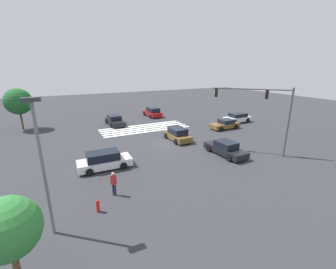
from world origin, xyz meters
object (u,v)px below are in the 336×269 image
Objects in this scene: pedestrian at (114,182)px; tree_corner_c at (18,102)px; car_6 at (177,134)px; car_5 at (225,148)px; fire_hydrant at (98,206)px; car_4 at (237,118)px; street_light_pole_a at (41,157)px; traffic_signal_mast at (265,107)px; car_0 at (115,120)px; car_1 at (104,160)px; car_3 at (152,112)px; car_2 at (225,124)px; tree_corner_b at (7,229)px.

pedestrian is 0.30× the size of tree_corner_c.
pedestrian is (9.89, 8.87, 0.25)m from car_6.
pedestrian is (12.09, 2.58, 0.34)m from car_5.
car_6 is 15.27m from fire_hydrant.
street_light_pole_a is at bearing 26.94° from car_4.
car_4 is at bearing 161.53° from tree_corner_c.
tree_corner_c is (23.11, -21.92, -0.92)m from traffic_signal_mast.
car_0 is 1.08× the size of car_4.
car_1 is 4.79m from pedestrian.
car_1 is at bearing 113.58° from tree_corner_c.
traffic_signal_mast reaches higher than tree_corner_c.
car_3 reaches higher than car_5.
traffic_signal_mast reaches higher than car_1.
tree_corner_b is (23.80, 15.89, 2.33)m from car_2.
tree_corner_c is at bearing -20.66° from car_4.
traffic_signal_mast is 10.95m from car_2.
pedestrian reaches higher than car_1.
traffic_signal_mast is 1.39× the size of car_0.
car_5 reaches higher than fire_hydrant.
car_2 is at bearing -150.31° from street_light_pole_a.
pedestrian is 24.47m from tree_corner_c.
car_5 is at bearing 134.09° from tree_corner_c.
car_1 is at bearing 42.14° from pedestrian.
tree_corner_c is at bearing -84.71° from tree_corner_b.
fire_hydrant is (-2.49, -0.84, -4.06)m from street_light_pole_a.
car_0 is 1.00× the size of car_5.
tree_corner_b reaches higher than car_1.
car_5 reaches higher than car_2.
street_light_pole_a is (16.27, 25.22, 3.72)m from car_3.
car_6 is 18.10m from street_light_pole_a.
car_3 is 20.38m from tree_corner_c.
tree_corner_b is (1.22, 3.01, -1.54)m from street_light_pole_a.
tree_corner_b is (17.49, 28.23, 2.18)m from car_3.
pedestrian is at bearing -92.32° from car_1.
car_0 reaches higher than fire_hydrant.
car_3 is at bearing -119.47° from fire_hydrant.
car_1 is 20.18m from tree_corner_c.
car_3 is at bearing -10.73° from car_6.
traffic_signal_mast is 17.56m from fire_hydrant.
car_3 is 30.24m from street_light_pole_a.
car_6 is at bearing 9.77° from car_2.
street_light_pole_a reaches higher than pedestrian.
pedestrian reaches higher than car_4.
car_6 reaches higher than car_0.
tree_corner_b reaches higher than car_4.
car_4 is 33.52m from tree_corner_b.
tree_corner_c is (2.62, -28.32, 1.09)m from tree_corner_b.
pedestrian is at bearing -133.47° from fire_hydrant.
car_1 is 19.36m from car_2.
car_4 is 26.37m from pedestrian.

